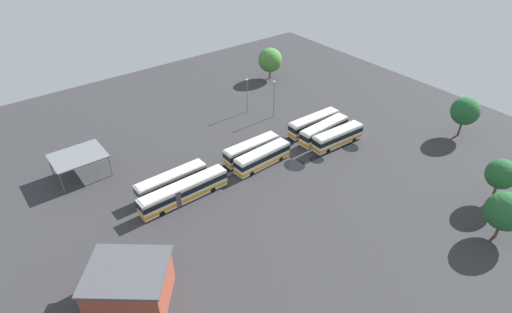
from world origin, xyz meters
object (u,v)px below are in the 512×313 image
Objects in this scene: lamp_post_mid_lot at (274,98)px; tree_northwest at (501,174)px; bus_row1_slot2 at (252,150)px; bus_row2_slot0 at (338,137)px; tree_north_edge at (506,211)px; bus_row0_slot1 at (184,192)px; lamp_post_by_building at (247,94)px; bus_row2_slot2 at (314,123)px; depot_building at (130,286)px; bus_row2_slot1 at (324,130)px; tree_northeast at (270,60)px; bus_row1_slot1 at (262,158)px; bus_row0_slot2 at (172,182)px; maintenance_shelter at (78,156)px; tree_south_edge at (465,111)px.

tree_northwest is at bearing -77.04° from lamp_post_mid_lot.
bus_row1_slot2 is 1.46× the size of tree_northwest.
tree_north_edge is at bearing -89.74° from bus_row2_slot0.
bus_row0_slot1 is 1.36× the size of bus_row1_slot2.
bus_row2_slot0 is at bearing -75.53° from lamp_post_by_building.
bus_row2_slot2 is 0.95× the size of depot_building.
lamp_post_mid_lot is 1.09× the size of tree_north_edge.
tree_northeast is at bearing 71.11° from bus_row2_slot1.
tree_northwest is at bearing -74.94° from lamp_post_by_building.
bus_row1_slot1 is 40.65m from tree_northeast.
bus_row2_slot0 is (16.47, -3.46, -0.00)m from bus_row1_slot1.
bus_row2_slot2 is (33.59, -0.12, -0.00)m from bus_row0_slot2.
bus_row0_slot1 is at bearing -168.69° from bus_row1_slot2.
bus_row2_slot2 is 1.55× the size of lamp_post_by_building.
bus_row2_slot2 is 1.55× the size of tree_northwest.
tree_south_edge is at bearing -26.72° from maintenance_shelter.
bus_row2_slot0 is 0.95× the size of bus_row2_slot2.
bus_row2_slot2 is at bearing 139.01° from tree_south_edge.
bus_row0_slot1 is 1.75× the size of maintenance_shelter.
tree_north_edge is at bearing -86.86° from lamp_post_mid_lot.
bus_row2_slot2 is 16.89m from lamp_post_by_building.
lamp_post_mid_lot is (30.84, 9.94, 2.88)m from bus_row0_slot2.
tree_south_edge reaches higher than bus_row2_slot0.
bus_row2_slot1 is 36.38m from tree_north_edge.
bus_row2_slot2 is 10.82m from lamp_post_mid_lot.
tree_south_edge reaches higher than tree_northwest.
bus_row2_slot2 is at bearing -17.53° from maintenance_shelter.
depot_building is at bearing -97.63° from maintenance_shelter.
tree_south_edge is at bearing 41.03° from tree_north_edge.
tree_south_edge is (67.28, -33.87, 1.54)m from maintenance_shelter.
tree_south_edge reaches higher than depot_building.
bus_row0_slot1 is 58.56m from tree_south_edge.
depot_building is at bearing -160.45° from bus_row2_slot2.
lamp_post_mid_lot is 21.20m from tree_northeast.
bus_row1_slot2 is 1.36× the size of tree_south_edge.
tree_south_edge is at bearing 44.95° from tree_northwest.
lamp_post_by_building is at bearing 111.03° from bus_row2_slot2.
depot_building is 53.60m from tree_north_edge.
tree_south_edge is at bearing -16.23° from bus_row0_slot1.
tree_northeast reaches higher than bus_row1_slot1.
depot_building is 73.52m from tree_northeast.
tree_south_edge is at bearing -49.45° from lamp_post_mid_lot.
depot_building is 1.43× the size of maintenance_shelter.
lamp_post_by_building is at bearing 34.94° from bus_row0_slot1.
bus_row0_slot1 is at bearing 142.40° from tree_northwest.
lamp_post_by_building is at bearing 56.00° from bus_row1_slot2.
bus_row1_slot2 is 38.15m from tree_northeast.
tree_northeast is at bearing 73.43° from bus_row2_slot0.
bus_row2_slot2 is at bearing 19.55° from depot_building.
maintenance_shelter is at bearing 128.00° from bus_row0_slot2.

